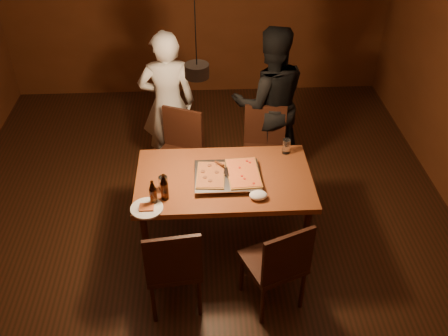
{
  "coord_description": "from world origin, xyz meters",
  "views": [
    {
      "loc": [
        0.02,
        -3.34,
        3.36
      ],
      "look_at": [
        0.2,
        0.01,
        0.85
      ],
      "focal_mm": 40.0,
      "sensor_mm": 36.0,
      "label": 1
    }
  ],
  "objects_px": {
    "dining_table": "(224,184)",
    "chair_near_right": "(279,260)",
    "pendant_lamp": "(197,69)",
    "plate_slice": "(147,208)",
    "chair_near_left": "(173,262)",
    "pizza_tray": "(227,177)",
    "beer_bottle_a": "(153,193)",
    "beer_bottle_b": "(164,187)",
    "diner_dark": "(269,102)",
    "chair_far_left": "(179,145)",
    "chair_far_right": "(264,142)",
    "diner_white": "(168,104)"
  },
  "relations": [
    {
      "from": "dining_table",
      "to": "chair_near_right",
      "type": "bearing_deg",
      "value": -63.62
    },
    {
      "from": "pendant_lamp",
      "to": "plate_slice",
      "type": "bearing_deg",
      "value": -139.41
    },
    {
      "from": "dining_table",
      "to": "chair_near_left",
      "type": "distance_m",
      "value": 0.87
    },
    {
      "from": "chair_near_right",
      "to": "pizza_tray",
      "type": "relative_size",
      "value": 1.0
    },
    {
      "from": "plate_slice",
      "to": "chair_near_right",
      "type": "bearing_deg",
      "value": -21.29
    },
    {
      "from": "beer_bottle_a",
      "to": "plate_slice",
      "type": "xyz_separation_m",
      "value": [
        -0.05,
        -0.07,
        -0.1
      ]
    },
    {
      "from": "beer_bottle_a",
      "to": "plate_slice",
      "type": "height_order",
      "value": "beer_bottle_a"
    },
    {
      "from": "dining_table",
      "to": "plate_slice",
      "type": "bearing_deg",
      "value": -149.19
    },
    {
      "from": "beer_bottle_b",
      "to": "diner_dark",
      "type": "height_order",
      "value": "diner_dark"
    },
    {
      "from": "chair_far_left",
      "to": "beer_bottle_a",
      "type": "relative_size",
      "value": 2.47
    },
    {
      "from": "chair_far_right",
      "to": "beer_bottle_b",
      "type": "distance_m",
      "value": 1.48
    },
    {
      "from": "beer_bottle_a",
      "to": "diner_white",
      "type": "xyz_separation_m",
      "value": [
        0.05,
        1.53,
        -0.07
      ]
    },
    {
      "from": "chair_near_right",
      "to": "beer_bottle_a",
      "type": "height_order",
      "value": "beer_bottle_a"
    },
    {
      "from": "beer_bottle_a",
      "to": "chair_near_left",
      "type": "bearing_deg",
      "value": -71.05
    },
    {
      "from": "diner_dark",
      "to": "chair_far_right",
      "type": "bearing_deg",
      "value": 71.17
    },
    {
      "from": "dining_table",
      "to": "beer_bottle_a",
      "type": "distance_m",
      "value": 0.68
    },
    {
      "from": "chair_far_left",
      "to": "chair_near_left",
      "type": "distance_m",
      "value": 1.57
    },
    {
      "from": "beer_bottle_b",
      "to": "diner_dark",
      "type": "relative_size",
      "value": 0.15
    },
    {
      "from": "dining_table",
      "to": "diner_dark",
      "type": "distance_m",
      "value": 1.28
    },
    {
      "from": "dining_table",
      "to": "pizza_tray",
      "type": "relative_size",
      "value": 2.73
    },
    {
      "from": "chair_far_left",
      "to": "pendant_lamp",
      "type": "bearing_deg",
      "value": 127.54
    },
    {
      "from": "beer_bottle_a",
      "to": "diner_dark",
      "type": "height_order",
      "value": "diner_dark"
    },
    {
      "from": "dining_table",
      "to": "plate_slice",
      "type": "distance_m",
      "value": 0.74
    },
    {
      "from": "diner_dark",
      "to": "dining_table",
      "type": "bearing_deg",
      "value": 60.6
    },
    {
      "from": "chair_far_left",
      "to": "diner_white",
      "type": "bearing_deg",
      "value": -50.89
    },
    {
      "from": "pizza_tray",
      "to": "pendant_lamp",
      "type": "distance_m",
      "value": 1.01
    },
    {
      "from": "chair_far_right",
      "to": "beer_bottle_a",
      "type": "bearing_deg",
      "value": 57.56
    },
    {
      "from": "pendant_lamp",
      "to": "diner_white",
      "type": "bearing_deg",
      "value": 104.76
    },
    {
      "from": "plate_slice",
      "to": "diner_white",
      "type": "xyz_separation_m",
      "value": [
        0.11,
        1.59,
        0.03
      ]
    },
    {
      "from": "chair_far_left",
      "to": "beer_bottle_b",
      "type": "height_order",
      "value": "beer_bottle_b"
    },
    {
      "from": "diner_white",
      "to": "pendant_lamp",
      "type": "xyz_separation_m",
      "value": [
        0.32,
        -1.23,
        0.97
      ]
    },
    {
      "from": "chair_near_left",
      "to": "pendant_lamp",
      "type": "height_order",
      "value": "pendant_lamp"
    },
    {
      "from": "chair_near_right",
      "to": "plate_slice",
      "type": "distance_m",
      "value": 1.1
    },
    {
      "from": "beer_bottle_a",
      "to": "diner_dark",
      "type": "relative_size",
      "value": 0.14
    },
    {
      "from": "chair_far_right",
      "to": "plate_slice",
      "type": "xyz_separation_m",
      "value": [
        -1.08,
        -1.21,
        0.22
      ]
    },
    {
      "from": "chair_far_left",
      "to": "beer_bottle_b",
      "type": "relative_size",
      "value": 2.29
    },
    {
      "from": "chair_near_left",
      "to": "beer_bottle_b",
      "type": "height_order",
      "value": "beer_bottle_b"
    },
    {
      "from": "dining_table",
      "to": "plate_slice",
      "type": "xyz_separation_m",
      "value": [
        -0.63,
        -0.37,
        0.08
      ]
    },
    {
      "from": "dining_table",
      "to": "plate_slice",
      "type": "relative_size",
      "value": 5.8
    },
    {
      "from": "beer_bottle_b",
      "to": "chair_far_right",
      "type": "bearing_deg",
      "value": 49.24
    },
    {
      "from": "chair_far_left",
      "to": "pizza_tray",
      "type": "bearing_deg",
      "value": 140.37
    },
    {
      "from": "beer_bottle_a",
      "to": "pendant_lamp",
      "type": "bearing_deg",
      "value": 38.61
    },
    {
      "from": "pizza_tray",
      "to": "plate_slice",
      "type": "distance_m",
      "value": 0.74
    },
    {
      "from": "pizza_tray",
      "to": "beer_bottle_a",
      "type": "xyz_separation_m",
      "value": [
        -0.6,
        -0.28,
        0.09
      ]
    },
    {
      "from": "chair_near_right",
      "to": "beer_bottle_a",
      "type": "bearing_deg",
      "value": 132.08
    },
    {
      "from": "chair_far_right",
      "to": "beer_bottle_b",
      "type": "height_order",
      "value": "beer_bottle_b"
    },
    {
      "from": "chair_near_left",
      "to": "chair_near_right",
      "type": "height_order",
      "value": "same"
    },
    {
      "from": "pizza_tray",
      "to": "beer_bottle_b",
      "type": "bearing_deg",
      "value": -162.38
    },
    {
      "from": "chair_far_right",
      "to": "dining_table",
      "type": "bearing_deg",
      "value": 71.12
    },
    {
      "from": "dining_table",
      "to": "beer_bottle_a",
      "type": "xyz_separation_m",
      "value": [
        -0.58,
        -0.31,
        0.19
      ]
    }
  ]
}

